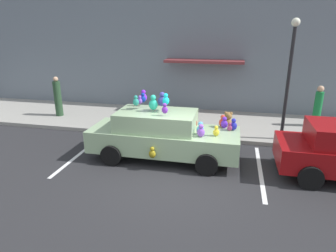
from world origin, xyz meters
name	(u,v)px	position (x,y,z in m)	size (l,w,h in m)	color
ground_plane	(176,178)	(0.00, 0.00, 0.00)	(60.00, 60.00, 0.00)	#262628
sidewalk	(198,123)	(0.00, 5.00, 0.07)	(24.00, 4.00, 0.15)	gray
storefront_building	(206,46)	(0.00, 7.14, 3.19)	(24.00, 1.25, 6.40)	slate
parking_stripe_front	(260,171)	(2.34, 1.00, 0.00)	(0.12, 3.60, 0.01)	silver
parking_stripe_rear	(81,153)	(-3.46, 1.00, 0.00)	(0.12, 3.60, 0.01)	silver
plush_covered_car	(162,134)	(-0.68, 1.24, 0.81)	(4.66, 1.93, 2.14)	#98B789
teddy_bear_on_sidewalk	(228,122)	(1.28, 3.91, 0.52)	(0.42, 0.35, 0.80)	#9E723D
street_lamp_post	(290,69)	(3.22, 3.50, 2.68)	(0.28, 0.28, 4.16)	black
pedestrian_near_shopfront	(318,107)	(4.79, 5.40, 0.95)	(0.31, 0.31, 1.68)	#187036
pedestrian_walking_past	(58,98)	(-6.37, 4.47, 0.99)	(0.33, 0.33, 1.79)	#264329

